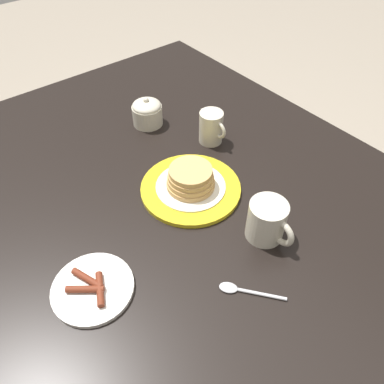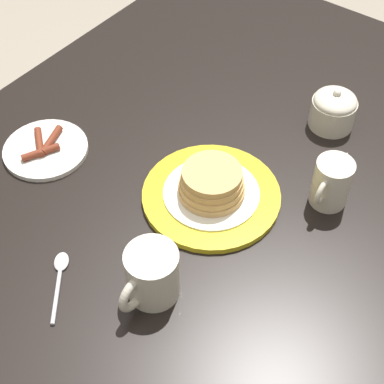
{
  "view_description": "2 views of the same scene",
  "coord_description": "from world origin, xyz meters",
  "px_view_note": "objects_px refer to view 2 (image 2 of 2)",
  "views": [
    {
      "loc": [
        0.51,
        -0.4,
        1.43
      ],
      "look_at": [
        0.02,
        -0.0,
        0.78
      ],
      "focal_mm": 35.0,
      "sensor_mm": 36.0,
      "label": 1
    },
    {
      "loc": [
        0.57,
        0.41,
        1.57
      ],
      "look_at": [
        0.02,
        -0.0,
        0.78
      ],
      "focal_mm": 55.0,
      "sensor_mm": 36.0,
      "label": 2
    }
  ],
  "objects_px": {
    "spoon": "(60,275)",
    "side_plate_bacon": "(45,149)",
    "creamer_pitcher": "(332,182)",
    "sugar_bowl": "(333,109)",
    "coffee_mug": "(151,275)",
    "pancake_plate": "(211,190)"
  },
  "relations": [
    {
      "from": "pancake_plate",
      "to": "side_plate_bacon",
      "type": "distance_m",
      "value": 0.34
    },
    {
      "from": "coffee_mug",
      "to": "spoon",
      "type": "bearing_deg",
      "value": -63.96
    },
    {
      "from": "creamer_pitcher",
      "to": "sugar_bowl",
      "type": "bearing_deg",
      "value": -153.31
    },
    {
      "from": "pancake_plate",
      "to": "side_plate_bacon",
      "type": "relative_size",
      "value": 1.53
    },
    {
      "from": "coffee_mug",
      "to": "side_plate_bacon",
      "type": "bearing_deg",
      "value": -107.97
    },
    {
      "from": "pancake_plate",
      "to": "creamer_pitcher",
      "type": "relative_size",
      "value": 2.31
    },
    {
      "from": "sugar_bowl",
      "to": "side_plate_bacon",
      "type": "bearing_deg",
      "value": -45.22
    },
    {
      "from": "side_plate_bacon",
      "to": "spoon",
      "type": "distance_m",
      "value": 0.3
    },
    {
      "from": "pancake_plate",
      "to": "spoon",
      "type": "xyz_separation_m",
      "value": [
        0.29,
        -0.1,
        -0.02
      ]
    },
    {
      "from": "side_plate_bacon",
      "to": "creamer_pitcher",
      "type": "xyz_separation_m",
      "value": [
        -0.22,
        0.5,
        0.04
      ]
    },
    {
      "from": "spoon",
      "to": "side_plate_bacon",
      "type": "bearing_deg",
      "value": -129.45
    },
    {
      "from": "creamer_pitcher",
      "to": "spoon",
      "type": "xyz_separation_m",
      "value": [
        0.41,
        -0.27,
        -0.05
      ]
    },
    {
      "from": "creamer_pitcher",
      "to": "spoon",
      "type": "height_order",
      "value": "creamer_pitcher"
    },
    {
      "from": "coffee_mug",
      "to": "sugar_bowl",
      "type": "relative_size",
      "value": 1.31
    },
    {
      "from": "creamer_pitcher",
      "to": "pancake_plate",
      "type": "bearing_deg",
      "value": -54.45
    },
    {
      "from": "creamer_pitcher",
      "to": "sugar_bowl",
      "type": "xyz_separation_m",
      "value": [
        -0.18,
        -0.09,
        -0.01
      ]
    },
    {
      "from": "pancake_plate",
      "to": "spoon",
      "type": "height_order",
      "value": "pancake_plate"
    },
    {
      "from": "sugar_bowl",
      "to": "spoon",
      "type": "height_order",
      "value": "sugar_bowl"
    },
    {
      "from": "creamer_pitcher",
      "to": "side_plate_bacon",
      "type": "bearing_deg",
      "value": -66.27
    },
    {
      "from": "sugar_bowl",
      "to": "creamer_pitcher",
      "type": "bearing_deg",
      "value": 26.69
    },
    {
      "from": "side_plate_bacon",
      "to": "creamer_pitcher",
      "type": "height_order",
      "value": "creamer_pitcher"
    },
    {
      "from": "side_plate_bacon",
      "to": "spoon",
      "type": "xyz_separation_m",
      "value": [
        0.19,
        0.23,
        -0.0
      ]
    }
  ]
}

